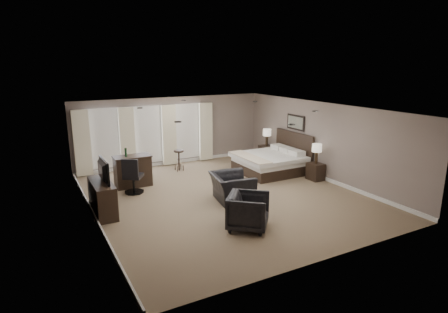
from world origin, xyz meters
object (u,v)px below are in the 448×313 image
armchair_near (232,183)px  desk_chair (133,175)px  bar_counter (133,171)px  bed (269,154)px  lamp_near (317,154)px  dresser (102,198)px  tv (101,179)px  bar_stool_left (127,173)px  bar_stool_right (179,160)px  nightstand_far (266,153)px  armchair_far (248,210)px  lamp_far (267,137)px  nightstand_near (315,172)px

armchair_near → desk_chair: 3.04m
armchair_near → bar_counter: armchair_near is taller
bar_counter → bed: bearing=-9.9°
lamp_near → armchair_near: lamp_near is taller
dresser → tv: size_ratio=1.45×
dresser → desk_chair: 1.67m
bar_stool_left → bar_stool_right: (2.11, 0.75, -0.00)m
nightstand_far → bar_stool_right: (-3.64, 0.36, 0.07)m
dresser → armchair_far: (2.88, -2.59, 0.04)m
lamp_far → desk_chair: (-5.77, -1.29, -0.40)m
bar_stool_right → nightstand_far: bearing=-5.6°
bed → armchair_far: bearing=-131.0°
nightstand_near → bed: bearing=121.5°
lamp_near → armchair_far: size_ratio=0.71×
nightstand_far → dresser: 7.36m
dresser → tv: 0.50m
bed → dresser: size_ratio=1.46×
lamp_near → lamp_far: bearing=90.0°
desk_chair → lamp_far: bearing=-132.9°
armchair_far → nightstand_far: bearing=2.1°
dresser → armchair_far: 3.87m
bar_counter → desk_chair: size_ratio=1.03×
armchair_near → desk_chair: (-2.29, 2.01, 0.03)m
tv → armchair_near: size_ratio=0.84×
lamp_far → bar_counter: (-5.61, -0.63, -0.45)m
nightstand_near → bar_stool_left: size_ratio=0.75×
tv → bar_stool_right: (3.28, 2.85, -0.55)m
bed → bar_stool_left: (-4.86, 1.06, -0.31)m
lamp_near → bar_stool_right: lamp_near is taller
tv → desk_chair: size_ratio=0.92×
bar_counter → bar_stool_right: bar_counter is taller
armchair_far → bar_stool_right: armchair_far is taller
dresser → bar_stool_right: size_ratio=1.96×
bed → dresser: bed is taller
lamp_near → bar_counter: size_ratio=0.58×
nightstand_far → armchair_near: armchair_near is taller
nightstand_far → desk_chair: (-5.77, -1.29, 0.25)m
armchair_far → armchair_near: bearing=23.2°
dresser → desk_chair: size_ratio=1.33×
bar_stool_left → lamp_near: bearing=-23.6°
bed → desk_chair: bed is taller
bed → lamp_far: size_ratio=3.20×
lamp_near → armchair_near: bearing=-173.6°
bed → desk_chair: size_ratio=1.94×
bar_counter → bar_stool_left: bearing=120.8°
bar_counter → lamp_near: bearing=-22.0°
tv → bar_stool_left: size_ratio=1.34×
dresser → armchair_far: bearing=-41.9°
lamp_far → bar_stool_right: 3.71m
desk_chair → bar_stool_right: bearing=-107.8°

